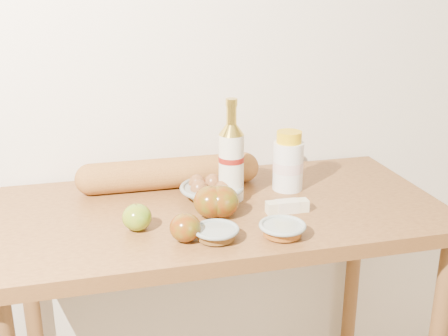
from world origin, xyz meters
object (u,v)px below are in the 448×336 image
(cream_bottle, at_px, (288,163))
(egg_bowl, at_px, (212,190))
(bourbon_bottle, at_px, (231,160))
(baguette, at_px, (170,173))
(table, at_px, (221,247))

(cream_bottle, bearing_deg, egg_bowl, 167.73)
(bourbon_bottle, distance_m, baguette, 0.21)
(bourbon_bottle, bearing_deg, table, -120.32)
(egg_bowl, height_order, baguette, baguette)
(table, height_order, cream_bottle, cream_bottle)
(table, height_order, egg_bowl, egg_bowl)
(bourbon_bottle, bearing_deg, cream_bottle, 23.13)
(cream_bottle, bearing_deg, table, -177.47)
(bourbon_bottle, xyz_separation_m, cream_bottle, (0.18, 0.04, -0.04))
(bourbon_bottle, xyz_separation_m, egg_bowl, (-0.05, 0.02, -0.09))
(bourbon_bottle, height_order, egg_bowl, bourbon_bottle)
(bourbon_bottle, height_order, cream_bottle, bourbon_bottle)
(cream_bottle, bearing_deg, baguette, 146.91)
(table, distance_m, egg_bowl, 0.16)
(egg_bowl, distance_m, baguette, 0.15)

